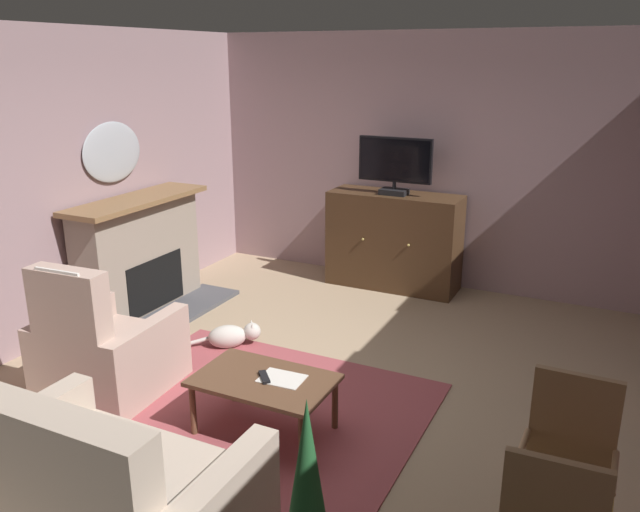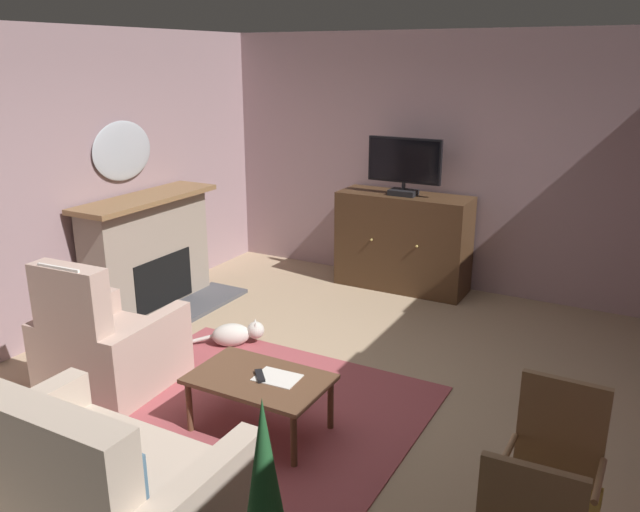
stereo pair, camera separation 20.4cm
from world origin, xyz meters
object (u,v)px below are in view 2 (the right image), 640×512
object	(u,v)px
tv_cabinet	(403,244)
armchair_near_window	(107,349)
television	(404,165)
sofa_floral	(95,492)
cat	(236,334)
fireplace	(150,256)
coffee_table	(259,383)
tv_remote	(260,376)
side_chair_tucked_against_wall	(551,482)
folded_newspaper	(277,378)
wall_mirror_oval	(123,151)

from	to	relation	value
tv_cabinet	armchair_near_window	size ratio (longest dim) A/B	1.30
television	sofa_floral	size ratio (longest dim) A/B	0.56
television	cat	world-z (taller)	television
armchair_near_window	tv_cabinet	bearing A→B (deg)	70.27
fireplace	coffee_table	size ratio (longest dim) A/B	1.75
tv_cabinet	cat	distance (m)	2.32
tv_remote	fireplace	bearing A→B (deg)	-163.81
television	armchair_near_window	world-z (taller)	television
side_chair_tucked_against_wall	cat	distance (m)	3.30
coffee_table	sofa_floral	xyz separation A→B (m)	(-0.16, -1.32, -0.05)
side_chair_tucked_against_wall	tv_remote	bearing A→B (deg)	168.67
sofa_floral	cat	xyz separation A→B (m)	(-0.81, 2.37, -0.21)
tv_remote	sofa_floral	xyz separation A→B (m)	(-0.16, -1.32, -0.10)
tv_remote	armchair_near_window	xyz separation A→B (m)	(-1.39, -0.06, -0.09)
armchair_near_window	cat	size ratio (longest dim) A/B	1.89
tv_cabinet	coffee_table	xyz separation A→B (m)	(0.22, -3.20, -0.14)
television	folded_newspaper	bearing A→B (deg)	-83.86
wall_mirror_oval	cat	size ratio (longest dim) A/B	1.31
coffee_table	tv_remote	distance (m)	0.06
wall_mirror_oval	side_chair_tucked_against_wall	distance (m)	4.93
fireplace	coffee_table	bearing A→B (deg)	-31.46
fireplace	cat	size ratio (longest dim) A/B	2.79
tv_cabinet	cat	xyz separation A→B (m)	(-0.75, -2.16, -0.40)
fireplace	sofa_floral	distance (m)	3.43
coffee_table	armchair_near_window	bearing A→B (deg)	-177.64
fireplace	cat	distance (m)	1.41
television	side_chair_tucked_against_wall	bearing A→B (deg)	-58.33
coffee_table	sofa_floral	size ratio (longest dim) A/B	0.64
wall_mirror_oval	coffee_table	distance (m)	3.12
wall_mirror_oval	armchair_near_window	bearing A→B (deg)	-52.09
fireplace	armchair_near_window	world-z (taller)	fireplace
television	side_chair_tucked_against_wall	xyz separation A→B (m)	(2.19, -3.54, -0.87)
coffee_table	cat	world-z (taller)	coffee_table
folded_newspaper	cat	distance (m)	1.51
television	coffee_table	xyz separation A→B (m)	(0.22, -3.15, -1.03)
side_chair_tucked_against_wall	sofa_floral	bearing A→B (deg)	-156.48
armchair_near_window	coffee_table	bearing A→B (deg)	2.36
wall_mirror_oval	side_chair_tucked_against_wall	xyz separation A→B (m)	(4.47, -1.78, -1.08)
television	armchair_near_window	size ratio (longest dim) A/B	0.73
television	coffee_table	distance (m)	3.32
armchair_near_window	wall_mirror_oval	bearing A→B (deg)	127.91
tv_cabinet	side_chair_tucked_against_wall	distance (m)	4.21
armchair_near_window	side_chair_tucked_against_wall	xyz separation A→B (m)	(3.35, -0.34, 0.20)
wall_mirror_oval	armchair_near_window	xyz separation A→B (m)	(1.12, -1.44, -1.28)
cat	coffee_table	bearing A→B (deg)	-47.24
tv_cabinet	armchair_near_window	distance (m)	3.47
fireplace	tv_cabinet	xyz separation A→B (m)	(2.04, 1.82, -0.05)
fireplace	television	bearing A→B (deg)	40.85
fireplace	cat	xyz separation A→B (m)	(1.29, -0.34, -0.45)
wall_mirror_oval	cat	world-z (taller)	wall_mirror_oval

